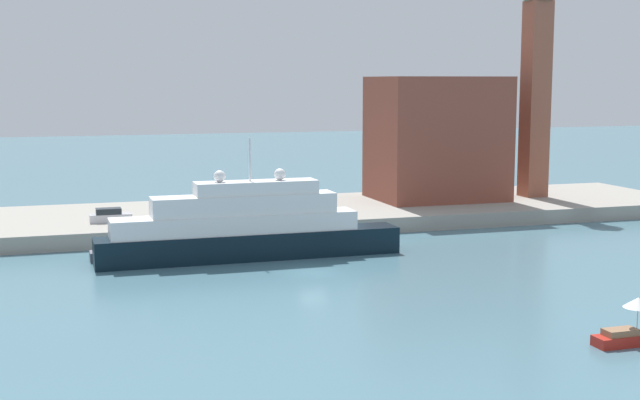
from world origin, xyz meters
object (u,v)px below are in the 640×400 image
(work_barge, at_px, (117,255))
(bell_tower, at_px, (536,77))
(mooring_bollard, at_px, (264,220))
(parked_car, at_px, (110,216))
(harbor_building, at_px, (437,138))
(person_figure, at_px, (160,217))
(small_motorboat, at_px, (631,328))
(large_yacht, at_px, (246,228))

(work_barge, xyz_separation_m, bell_tower, (53.41, 16.56, 16.43))
(mooring_bollard, bearing_deg, parked_car, 159.91)
(harbor_building, relative_size, person_figure, 8.62)
(person_figure, height_order, mooring_bollard, person_figure)
(work_barge, xyz_separation_m, person_figure, (5.06, 8.55, 2.08))
(small_motorboat, height_order, work_barge, small_motorboat)
(harbor_building, bearing_deg, large_yacht, -143.79)
(harbor_building, height_order, parked_car, harbor_building)
(bell_tower, bearing_deg, mooring_bollard, -164.78)
(harbor_building, height_order, mooring_bollard, harbor_building)
(small_motorboat, bearing_deg, mooring_bollard, 106.86)
(person_figure, relative_size, mooring_bollard, 2.82)
(large_yacht, height_order, work_barge, large_yacht)
(person_figure, bearing_deg, large_yacht, -61.55)
(bell_tower, height_order, mooring_bollard, bell_tower)
(large_yacht, bearing_deg, parked_car, 126.61)
(work_barge, xyz_separation_m, harbor_building, (40.62, 18.15, 8.83))
(parked_car, bearing_deg, harbor_building, 8.94)
(harbor_building, xyz_separation_m, parked_car, (-40.34, -6.34, -6.96))
(work_barge, distance_m, harbor_building, 45.36)
(bell_tower, xyz_separation_m, mooring_bollard, (-37.92, -10.32, -14.87))
(small_motorboat, xyz_separation_m, parked_car, (-28.13, 48.18, 1.24))
(bell_tower, xyz_separation_m, parked_car, (-53.14, -4.75, -14.55))
(parked_car, distance_m, mooring_bollard, 16.21)
(bell_tower, distance_m, mooring_bollard, 42.02)
(bell_tower, bearing_deg, person_figure, -170.59)
(bell_tower, relative_size, person_figure, 15.83)
(parked_car, height_order, person_figure, person_figure)
(person_figure, bearing_deg, small_motorboat, -62.54)
(large_yacht, distance_m, small_motorboat, 37.29)
(small_motorboat, distance_m, mooring_bollard, 44.53)
(bell_tower, height_order, person_figure, bell_tower)
(work_barge, height_order, mooring_bollard, mooring_bollard)
(harbor_building, bearing_deg, small_motorboat, -102.62)
(parked_car, bearing_deg, bell_tower, 5.11)
(large_yacht, relative_size, mooring_bollard, 44.55)
(small_motorboat, bearing_deg, parked_car, 120.28)
(person_figure, bearing_deg, harbor_building, 15.11)
(person_figure, distance_m, mooring_bollard, 10.70)
(small_motorboat, height_order, parked_car, parked_car)
(work_barge, relative_size, mooring_bollard, 7.73)
(large_yacht, bearing_deg, person_figure, 118.45)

